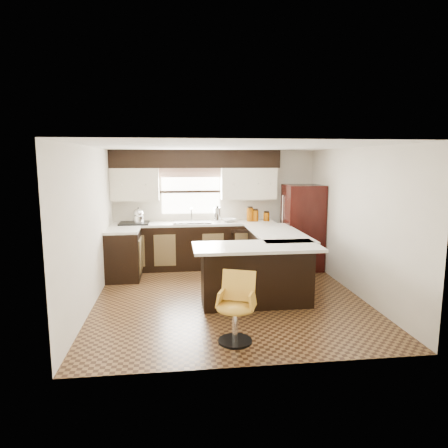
{
  "coord_description": "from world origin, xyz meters",
  "views": [
    {
      "loc": [
        -0.84,
        -6.12,
        2.19
      ],
      "look_at": [
        -0.02,
        0.45,
        1.13
      ],
      "focal_mm": 32.0,
      "sensor_mm": 36.0,
      "label": 1
    }
  ],
  "objects": [
    {
      "name": "counter_left",
      "position": [
        -1.8,
        1.25,
        0.92
      ],
      "size": [
        0.6,
        0.7,
        0.04
      ],
      "primitive_type": "cube",
      "color": "silver",
      "rests_on": "base_cab_left"
    },
    {
      "name": "soffit",
      "position": [
        -0.4,
        2.03,
        2.22
      ],
      "size": [
        3.4,
        0.35,
        0.36
      ],
      "primitive_type": "cube",
      "color": "black",
      "rests_on": "wall_back"
    },
    {
      "name": "wall_back",
      "position": [
        0.0,
        2.2,
        1.2
      ],
      "size": [
        4.4,
        0.0,
        4.4
      ],
      "primitive_type": "plane",
      "rotation": [
        1.57,
        0.0,
        0.0
      ],
      "color": "beige",
      "rests_on": "floor"
    },
    {
      "name": "base_cab_left",
      "position": [
        -1.8,
        1.25,
        0.45
      ],
      "size": [
        0.6,
        0.7,
        0.9
      ],
      "primitive_type": "cube",
      "color": "black",
      "rests_on": "floor"
    },
    {
      "name": "kettle",
      "position": [
        -1.56,
        1.88,
        1.12
      ],
      "size": [
        0.22,
        0.22,
        0.3
      ],
      "primitive_type": null,
      "color": "silver",
      "rests_on": "cooktop"
    },
    {
      "name": "sink",
      "position": [
        -0.5,
        1.88,
        0.96
      ],
      "size": [
        0.75,
        0.45,
        0.03
      ],
      "primitive_type": "cube",
      "color": "#B2B2B7",
      "rests_on": "counter_back"
    },
    {
      "name": "cooktop",
      "position": [
        -1.65,
        1.88,
        0.96
      ],
      "size": [
        0.58,
        0.5,
        0.02
      ],
      "primitive_type": "cube",
      "color": "black",
      "rests_on": "counter_back"
    },
    {
      "name": "ceiling",
      "position": [
        0.0,
        0.0,
        2.4
      ],
      "size": [
        4.4,
        4.4,
        0.0
      ],
      "primitive_type": "plane",
      "rotation": [
        3.14,
        0.0,
        0.0
      ],
      "color": "silver",
      "rests_on": "wall_back"
    },
    {
      "name": "valance",
      "position": [
        -0.5,
        2.14,
        1.94
      ],
      "size": [
        1.3,
        0.06,
        0.18
      ],
      "primitive_type": "cube",
      "color": "#D19B93",
      "rests_on": "wall_back"
    },
    {
      "name": "counter_pen_return",
      "position": [
        0.35,
        -0.44,
        0.92
      ],
      "size": [
        1.89,
        0.84,
        0.04
      ],
      "primitive_type": "cube",
      "color": "silver",
      "rests_on": "peninsula_return"
    },
    {
      "name": "bar_chair",
      "position": [
        -0.14,
        -1.6,
        0.43
      ],
      "size": [
        0.59,
        0.59,
        0.85
      ],
      "primitive_type": null,
      "rotation": [
        0.0,
        0.0,
        -0.38
      ],
      "color": "gold",
      "rests_on": "floor"
    },
    {
      "name": "floor",
      "position": [
        0.0,
        0.0,
        0.0
      ],
      "size": [
        4.4,
        4.4,
        0.0
      ],
      "primitive_type": "plane",
      "color": "#49301A",
      "rests_on": "ground"
    },
    {
      "name": "mixing_bowl",
      "position": [
        0.26,
        1.9,
        0.98
      ],
      "size": [
        0.34,
        0.34,
        0.07
      ],
      "primitive_type": "imported",
      "rotation": [
        0.0,
        0.0,
        0.23
      ],
      "color": "white",
      "rests_on": "counter_back"
    },
    {
      "name": "upper_cab_right",
      "position": [
        0.68,
        2.03,
        1.72
      ],
      "size": [
        1.14,
        0.35,
        0.64
      ],
      "primitive_type": "cube",
      "color": "beige",
      "rests_on": "wall_back"
    },
    {
      "name": "window_pane",
      "position": [
        -0.5,
        2.18,
        1.55
      ],
      "size": [
        1.2,
        0.02,
        0.9
      ],
      "primitive_type": "cube",
      "color": "white",
      "rests_on": "wall_back"
    },
    {
      "name": "percolator",
      "position": [
        0.02,
        1.9,
        1.09
      ],
      "size": [
        0.13,
        0.13,
        0.3
      ],
      "primitive_type": "cylinder",
      "color": "silver",
      "rests_on": "counter_back"
    },
    {
      "name": "dishwasher",
      "position": [
        0.55,
        1.61,
        0.43
      ],
      "size": [
        0.58,
        0.03,
        0.78
      ],
      "primitive_type": "cube",
      "color": "black",
      "rests_on": "floor"
    },
    {
      "name": "base_cab_back",
      "position": [
        -0.45,
        1.9,
        0.45
      ],
      "size": [
        3.3,
        0.6,
        0.9
      ],
      "primitive_type": "cube",
      "color": "black",
      "rests_on": "floor"
    },
    {
      "name": "peninsula_long",
      "position": [
        0.9,
        0.62,
        0.45
      ],
      "size": [
        0.6,
        1.95,
        0.9
      ],
      "primitive_type": "cube",
      "color": "black",
      "rests_on": "floor"
    },
    {
      "name": "wall_left",
      "position": [
        -2.1,
        0.0,
        1.2
      ],
      "size": [
        0.0,
        4.4,
        4.4
      ],
      "primitive_type": "plane",
      "rotation": [
        1.57,
        0.0,
        1.57
      ],
      "color": "beige",
      "rests_on": "floor"
    },
    {
      "name": "peninsula_return",
      "position": [
        0.38,
        -0.35,
        0.45
      ],
      "size": [
        1.65,
        0.6,
        0.9
      ],
      "primitive_type": "cube",
      "color": "black",
      "rests_on": "floor"
    },
    {
      "name": "wall_front",
      "position": [
        0.0,
        -2.2,
        1.2
      ],
      "size": [
        4.4,
        0.0,
        4.4
      ],
      "primitive_type": "plane",
      "rotation": [
        -1.57,
        0.0,
        0.0
      ],
      "color": "beige",
      "rests_on": "floor"
    },
    {
      "name": "counter_back",
      "position": [
        -0.45,
        1.9,
        0.92
      ],
      "size": [
        3.3,
        0.6,
        0.04
      ],
      "primitive_type": "cube",
      "color": "silver",
      "rests_on": "base_cab_back"
    },
    {
      "name": "canister_med",
      "position": [
        0.81,
        1.92,
        1.06
      ],
      "size": [
        0.13,
        0.13,
        0.23
      ],
      "primitive_type": "cylinder",
      "color": "#874304",
      "rests_on": "counter_back"
    },
    {
      "name": "refrigerator",
      "position": [
        1.71,
        1.56,
        0.86
      ],
      "size": [
        0.73,
        0.7,
        1.71
      ],
      "primitive_type": "cube",
      "color": "black",
      "rests_on": "floor"
    },
    {
      "name": "counter_pen_long",
      "position": [
        0.95,
        0.62,
        0.92
      ],
      "size": [
        0.84,
        1.95,
        0.04
      ],
      "primitive_type": "cube",
      "color": "silver",
      "rests_on": "peninsula_long"
    },
    {
      "name": "canister_small",
      "position": [
        1.05,
        1.92,
        1.03
      ],
      "size": [
        0.13,
        0.13,
        0.17
      ],
      "primitive_type": "cylinder",
      "color": "#874304",
      "rests_on": "counter_back"
    },
    {
      "name": "canister_large",
      "position": [
        0.7,
        1.92,
        1.08
      ],
      "size": [
        0.13,
        0.13,
        0.28
      ],
      "primitive_type": "cylinder",
      "color": "#874304",
      "rests_on": "counter_back"
    },
    {
      "name": "upper_cab_left",
      "position": [
        -1.62,
        2.03,
        1.72
      ],
      "size": [
        0.94,
        0.35,
        0.64
      ],
      "primitive_type": "cube",
      "color": "beige",
      "rests_on": "wall_back"
    },
    {
      "name": "wall_right",
      "position": [
        2.1,
        0.0,
        1.2
      ],
      "size": [
        0.0,
        4.4,
        4.4
      ],
      "primitive_type": "plane",
      "rotation": [
        1.57,
        0.0,
        -1.57
      ],
      "color": "beige",
      "rests_on": "floor"
    }
  ]
}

